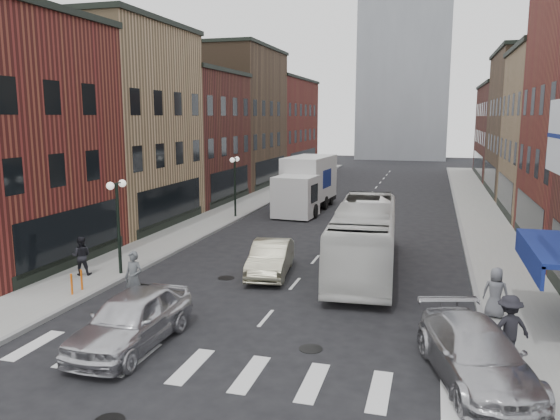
{
  "coord_description": "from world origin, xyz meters",
  "views": [
    {
      "loc": [
        5.23,
        -15.76,
        6.72
      ],
      "look_at": [
        -0.95,
        6.16,
        2.82
      ],
      "focal_mm": 35.0,
      "sensor_mm": 36.0,
      "label": 1
    }
  ],
  "objects_px": {
    "motorcycle_rider": "(135,288)",
    "sedan_left_near": "(132,319)",
    "transit_bus": "(364,237)",
    "curb_car": "(476,355)",
    "streetlamp_near": "(118,209)",
    "ped_right_a": "(509,328)",
    "box_truck": "(306,185)",
    "streetlamp_far": "(235,175)",
    "bike_rack": "(77,282)",
    "sedan_left_far": "(271,258)",
    "ped_left_solo": "(81,256)",
    "ped_right_c": "(496,292)"
  },
  "relations": [
    {
      "from": "streetlamp_far",
      "to": "bike_rack",
      "type": "bearing_deg",
      "value": -90.69
    },
    {
      "from": "ped_right_a",
      "to": "motorcycle_rider",
      "type": "bearing_deg",
      "value": -22.7
    },
    {
      "from": "bike_rack",
      "to": "sedan_left_near",
      "type": "relative_size",
      "value": 0.16
    },
    {
      "from": "box_truck",
      "to": "motorcycle_rider",
      "type": "relative_size",
      "value": 3.79
    },
    {
      "from": "streetlamp_near",
      "to": "ped_right_a",
      "type": "bearing_deg",
      "value": -17.15
    },
    {
      "from": "motorcycle_rider",
      "to": "ped_right_c",
      "type": "xyz_separation_m",
      "value": [
        11.51,
        3.18,
        -0.12
      ]
    },
    {
      "from": "motorcycle_rider",
      "to": "sedan_left_near",
      "type": "relative_size",
      "value": 0.48
    },
    {
      "from": "curb_car",
      "to": "ped_right_a",
      "type": "height_order",
      "value": "ped_right_a"
    },
    {
      "from": "streetlamp_far",
      "to": "box_truck",
      "type": "xyz_separation_m",
      "value": [
        3.83,
        4.26,
        -1.01
      ]
    },
    {
      "from": "sedan_left_near",
      "to": "bike_rack",
      "type": "bearing_deg",
      "value": 142.56
    },
    {
      "from": "ped_left_solo",
      "to": "ped_right_a",
      "type": "distance_m",
      "value": 16.69
    },
    {
      "from": "streetlamp_far",
      "to": "transit_bus",
      "type": "relative_size",
      "value": 0.38
    },
    {
      "from": "curb_car",
      "to": "ped_right_a",
      "type": "distance_m",
      "value": 1.58
    },
    {
      "from": "streetlamp_near",
      "to": "sedan_left_near",
      "type": "distance_m",
      "value": 7.83
    },
    {
      "from": "box_truck",
      "to": "transit_bus",
      "type": "bearing_deg",
      "value": -62.84
    },
    {
      "from": "bike_rack",
      "to": "box_truck",
      "type": "relative_size",
      "value": 0.09
    },
    {
      "from": "streetlamp_far",
      "to": "sedan_left_near",
      "type": "relative_size",
      "value": 0.84
    },
    {
      "from": "transit_bus",
      "to": "curb_car",
      "type": "relative_size",
      "value": 2.1
    },
    {
      "from": "bike_rack",
      "to": "sedan_left_far",
      "type": "distance_m",
      "value": 7.84
    },
    {
      "from": "ped_right_a",
      "to": "ped_right_c",
      "type": "xyz_separation_m",
      "value": [
        0.0,
        3.39,
        -0.08
      ]
    },
    {
      "from": "ped_right_c",
      "to": "streetlamp_far",
      "type": "bearing_deg",
      "value": -32.15
    },
    {
      "from": "motorcycle_rider",
      "to": "sedan_left_far",
      "type": "distance_m",
      "value": 6.95
    },
    {
      "from": "transit_bus",
      "to": "ped_right_c",
      "type": "xyz_separation_m",
      "value": [
        4.94,
        -4.9,
        -0.51
      ]
    },
    {
      "from": "box_truck",
      "to": "ped_left_solo",
      "type": "distance_m",
      "value": 19.66
    },
    {
      "from": "streetlamp_near",
      "to": "curb_car",
      "type": "distance_m",
      "value": 15.23
    },
    {
      "from": "sedan_left_far",
      "to": "streetlamp_far",
      "type": "bearing_deg",
      "value": 109.09
    },
    {
      "from": "motorcycle_rider",
      "to": "transit_bus",
      "type": "height_order",
      "value": "transit_bus"
    },
    {
      "from": "transit_bus",
      "to": "box_truck",
      "type": "bearing_deg",
      "value": 108.74
    },
    {
      "from": "box_truck",
      "to": "ped_right_a",
      "type": "distance_m",
      "value": 25.34
    },
    {
      "from": "box_truck",
      "to": "sedan_left_far",
      "type": "distance_m",
      "value": 16.46
    },
    {
      "from": "box_truck",
      "to": "transit_bus",
      "type": "height_order",
      "value": "box_truck"
    },
    {
      "from": "transit_bus",
      "to": "ped_right_a",
      "type": "xyz_separation_m",
      "value": [
        4.94,
        -8.29,
        -0.43
      ]
    },
    {
      "from": "bike_rack",
      "to": "motorcycle_rider",
      "type": "bearing_deg",
      "value": -25.47
    },
    {
      "from": "transit_bus",
      "to": "sedan_left_far",
      "type": "distance_m",
      "value": 4.23
    },
    {
      "from": "streetlamp_far",
      "to": "ped_left_solo",
      "type": "distance_m",
      "value": 14.86
    },
    {
      "from": "motorcycle_rider",
      "to": "curb_car",
      "type": "height_order",
      "value": "motorcycle_rider"
    },
    {
      "from": "bike_rack",
      "to": "ped_right_c",
      "type": "relative_size",
      "value": 0.47
    },
    {
      "from": "box_truck",
      "to": "ped_right_c",
      "type": "distance_m",
      "value": 22.34
    },
    {
      "from": "bike_rack",
      "to": "box_truck",
      "type": "distance_m",
      "value": 21.39
    },
    {
      "from": "streetlamp_far",
      "to": "curb_car",
      "type": "height_order",
      "value": "streetlamp_far"
    },
    {
      "from": "bike_rack",
      "to": "sedan_left_near",
      "type": "bearing_deg",
      "value": -38.4
    },
    {
      "from": "curb_car",
      "to": "sedan_left_near",
      "type": "bearing_deg",
      "value": 166.38
    },
    {
      "from": "motorcycle_rider",
      "to": "curb_car",
      "type": "relative_size",
      "value": 0.46
    },
    {
      "from": "bike_rack",
      "to": "ped_right_c",
      "type": "bearing_deg",
      "value": 5.8
    },
    {
      "from": "streetlamp_far",
      "to": "transit_bus",
      "type": "xyz_separation_m",
      "value": [
        9.86,
        -10.28,
        -1.41
      ]
    },
    {
      "from": "streetlamp_near",
      "to": "sedan_left_far",
      "type": "height_order",
      "value": "streetlamp_near"
    },
    {
      "from": "sedan_left_far",
      "to": "ped_left_solo",
      "type": "distance_m",
      "value": 7.95
    },
    {
      "from": "sedan_left_near",
      "to": "box_truck",
      "type": "bearing_deg",
      "value": 91.98
    },
    {
      "from": "sedan_left_near",
      "to": "ped_right_a",
      "type": "distance_m",
      "value": 10.67
    },
    {
      "from": "ped_left_solo",
      "to": "ped_right_a",
      "type": "relative_size",
      "value": 0.89
    }
  ]
}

